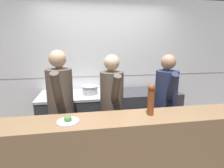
% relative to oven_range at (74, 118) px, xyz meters
% --- Properties ---
extents(wall_back_tiled, '(8.00, 0.06, 2.60)m').
position_rel_oven_range_xyz_m(wall_back_tiled, '(0.62, 0.40, 0.84)').
color(wall_back_tiled, white).
rests_on(wall_back_tiled, ground_plane).
extents(oven_range, '(1.17, 0.71, 0.91)m').
position_rel_oven_range_xyz_m(oven_range, '(0.00, 0.00, 0.00)').
color(oven_range, '#38383D').
rests_on(oven_range, ground_plane).
extents(prep_counter, '(1.27, 0.65, 0.91)m').
position_rel_oven_range_xyz_m(prep_counter, '(1.29, -0.00, -0.01)').
color(prep_counter, '#38383D').
rests_on(prep_counter, ground_plane).
extents(pass_counter, '(2.90, 0.45, 0.96)m').
position_rel_oven_range_xyz_m(pass_counter, '(0.67, -1.19, 0.02)').
color(pass_counter, '#93704C').
rests_on(pass_counter, ground_plane).
extents(stock_pot, '(0.32, 0.32, 0.19)m').
position_rel_oven_range_xyz_m(stock_pot, '(-0.24, -0.05, 0.56)').
color(stock_pot, '#2D2D33').
rests_on(stock_pot, oven_range).
extents(sauce_pot, '(0.28, 0.28, 0.14)m').
position_rel_oven_range_xyz_m(sauce_pot, '(0.29, -0.03, 0.53)').
color(sauce_pot, '#B7BABF').
rests_on(sauce_pot, oven_range).
extents(plated_dish_main, '(0.23, 0.23, 0.08)m').
position_rel_oven_range_xyz_m(plated_dish_main, '(0.01, -1.21, 0.52)').
color(plated_dish_main, white).
rests_on(plated_dish_main, pass_counter).
extents(pepper_mill, '(0.09, 0.09, 0.37)m').
position_rel_oven_range_xyz_m(pepper_mill, '(0.96, -1.16, 0.70)').
color(pepper_mill, brown).
rests_on(pepper_mill, pass_counter).
extents(chef_head_cook, '(0.35, 0.74, 1.70)m').
position_rel_oven_range_xyz_m(chef_head_cook, '(-0.13, -0.63, 0.49)').
color(chef_head_cook, black).
rests_on(chef_head_cook, ground_plane).
extents(chef_sous, '(0.35, 0.72, 1.63)m').
position_rel_oven_range_xyz_m(chef_sous, '(0.58, -0.63, 0.45)').
color(chef_sous, black).
rests_on(chef_sous, ground_plane).
extents(chef_line, '(0.38, 0.71, 1.63)m').
position_rel_oven_range_xyz_m(chef_line, '(1.41, -0.64, 0.45)').
color(chef_line, black).
rests_on(chef_line, ground_plane).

